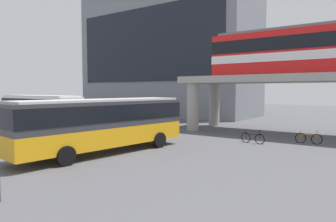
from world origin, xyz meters
The scene contains 6 objects.
ground_plane centered at (0.00, 10.00, 0.00)m, with size 120.00×120.00×0.00m, color #515156.
station_building centered at (-11.06, 27.39, 9.22)m, with size 26.98×10.98×18.43m.
bus_main centered at (2.93, 0.67, 1.99)m, with size 4.04×11.28×3.22m.
bus_secondary centered at (-11.89, 6.05, 1.99)m, with size 11.14×3.11×3.22m.
bicycle_orange centered at (12.35, 11.18, 0.36)m, with size 1.79×0.16×1.04m.
bicycle_black centered at (9.07, 9.11, 0.36)m, with size 1.79×0.25×1.04m.
Camera 1 is at (16.42, -11.93, 3.74)m, focal length 32.78 mm.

